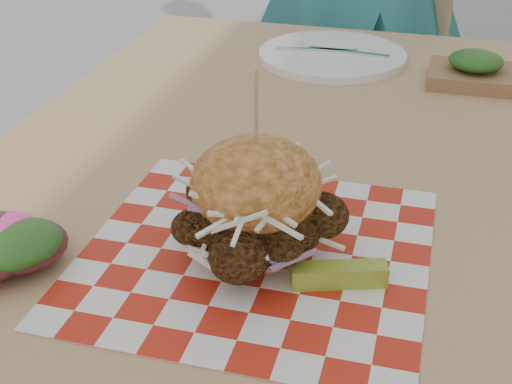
% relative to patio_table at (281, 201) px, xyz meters
% --- Properties ---
extents(patio_table, '(0.80, 1.20, 0.75)m').
position_rel_patio_table_xyz_m(patio_table, '(0.00, 0.00, 0.00)').
color(patio_table, tan).
rests_on(patio_table, ground).
extents(patio_chair, '(0.53, 0.54, 0.95)m').
position_rel_patio_table_xyz_m(patio_chair, '(0.03, 0.97, -0.12)').
color(patio_chair, tan).
rests_on(patio_chair, ground).
extents(paper_liner, '(0.36, 0.36, 0.00)m').
position_rel_patio_table_xyz_m(paper_liner, '(0.03, -0.25, 0.08)').
color(paper_liner, '#B52312').
rests_on(paper_liner, patio_table).
extents(sandwich, '(0.18, 0.18, 0.20)m').
position_rel_patio_table_xyz_m(sandwich, '(0.03, -0.25, 0.14)').
color(sandwich, orange).
rests_on(sandwich, paper_liner).
extents(pickle_spear, '(0.10, 0.05, 0.02)m').
position_rel_patio_table_xyz_m(pickle_spear, '(0.12, -0.28, 0.09)').
color(pickle_spear, '#85A42F').
rests_on(pickle_spear, paper_liner).
extents(place_setting, '(0.27, 0.27, 0.02)m').
position_rel_patio_table_xyz_m(place_setting, '(0.00, 0.40, 0.09)').
color(place_setting, white).
rests_on(place_setting, patio_table).
extents(kraft_tray, '(0.15, 0.12, 0.06)m').
position_rel_patio_table_xyz_m(kraft_tray, '(0.25, 0.34, 0.10)').
color(kraft_tray, brown).
rests_on(kraft_tray, patio_table).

